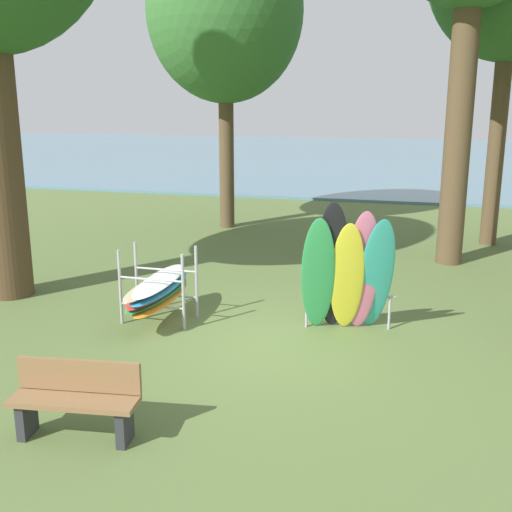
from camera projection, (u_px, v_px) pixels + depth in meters
ground_plane at (278, 341)px, 9.61m from camera, size 80.00×80.00×0.00m
lake_water at (394, 157)px, 39.19m from camera, size 80.00×36.00×0.10m
tree_far_left_back at (225, 12)px, 16.72m from camera, size 4.22×4.22×8.33m
leaning_board_pile at (347, 274)px, 9.64m from camera, size 1.56×1.13×2.18m
board_storage_rack at (159, 289)px, 10.36m from camera, size 1.15×2.13×1.25m
park_bench at (76, 398)px, 6.79m from camera, size 1.44×0.58×0.85m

